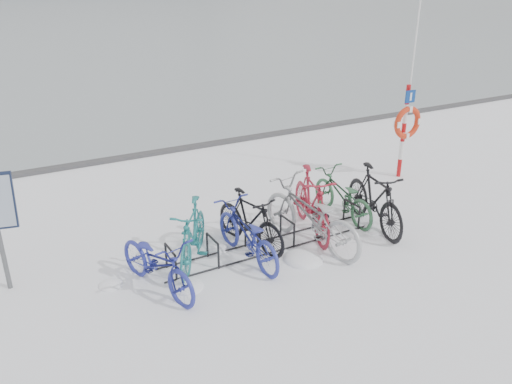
% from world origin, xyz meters
% --- Properties ---
extents(ground, '(900.00, 900.00, 0.00)m').
position_xyz_m(ground, '(0.00, 0.00, 0.00)').
color(ground, white).
rests_on(ground, ground).
extents(quay_edge, '(400.00, 0.25, 0.10)m').
position_xyz_m(quay_edge, '(0.00, 5.90, 0.05)').
color(quay_edge, '#3F3F42').
rests_on(quay_edge, ground).
extents(bike_rack, '(4.00, 0.48, 0.46)m').
position_xyz_m(bike_rack, '(0.00, 0.00, 0.18)').
color(bike_rack, black).
rests_on(bike_rack, ground).
extents(lifebuoy_station, '(0.76, 0.22, 3.95)m').
position_xyz_m(lifebuoy_station, '(4.46, 1.41, 1.33)').
color(lifebuoy_station, '#AD0D10').
rests_on(lifebuoy_station, ground).
extents(bike_0, '(1.09, 1.90, 0.94)m').
position_xyz_m(bike_0, '(-2.10, -0.28, 0.47)').
color(bike_0, navy).
rests_on(bike_0, ground).
extents(bike_1, '(1.43, 1.76, 1.07)m').
position_xyz_m(bike_1, '(-1.35, 0.17, 0.54)').
color(bike_1, '#1E7072').
rests_on(bike_1, ground).
extents(bike_2, '(0.74, 1.89, 0.97)m').
position_xyz_m(bike_2, '(-0.54, -0.16, 0.49)').
color(bike_2, navy).
rests_on(bike_2, ground).
extents(bike_3, '(0.84, 1.76, 1.02)m').
position_xyz_m(bike_3, '(-0.26, 0.23, 0.51)').
color(bike_3, black).
rests_on(bike_3, ground).
extents(bike_4, '(1.20, 2.36, 1.18)m').
position_xyz_m(bike_4, '(0.65, -0.26, 0.59)').
color(bike_4, '#A6A9AD').
rests_on(bike_4, ground).
extents(bike_5, '(1.14, 2.08, 1.20)m').
position_xyz_m(bike_5, '(0.98, 0.17, 0.60)').
color(bike_5, maroon).
rests_on(bike_5, ground).
extents(bike_6, '(0.68, 1.84, 0.96)m').
position_xyz_m(bike_6, '(1.86, 0.38, 0.48)').
color(bike_6, '#30633F').
rests_on(bike_6, ground).
extents(bike_7, '(0.94, 2.04, 1.19)m').
position_xyz_m(bike_7, '(2.11, -0.25, 0.59)').
color(bike_7, black).
rests_on(bike_7, ground).
extents(snow_drifts, '(5.99, 1.73, 0.23)m').
position_xyz_m(snow_drifts, '(0.19, -0.30, 0.00)').
color(snow_drifts, white).
rests_on(snow_drifts, ground).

